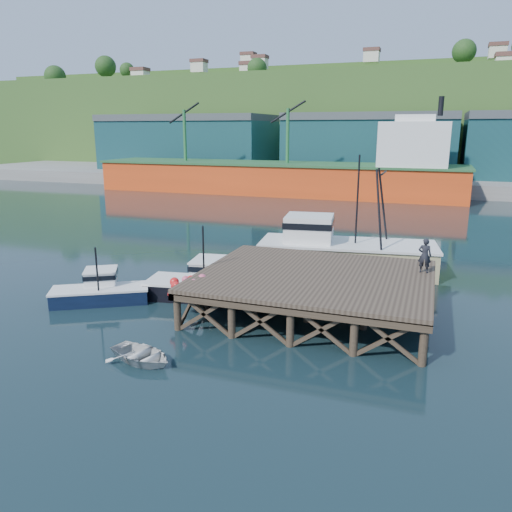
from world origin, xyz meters
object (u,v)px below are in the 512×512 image
at_px(boat_black, 209,283).
at_px(dinghy, 142,355).
at_px(trawler, 343,248).
at_px(boat_navy, 100,290).
at_px(dockworker, 425,255).

xyz_separation_m(boat_black, dinghy, (0.89, -8.72, -0.49)).
bearing_deg(dinghy, boat_black, 21.79).
height_order(trawler, dinghy, trawler).
xyz_separation_m(boat_navy, trawler, (11.88, 10.93, 0.96)).
bearing_deg(boat_navy, dockworker, -15.26).
height_order(boat_navy, boat_black, boat_black).
relative_size(boat_navy, dinghy, 1.81).
bearing_deg(boat_navy, boat_black, -2.91).
relative_size(dinghy, dockworker, 1.65).
relative_size(boat_black, dinghy, 2.41).
height_order(dinghy, dockworker, dockworker).
bearing_deg(trawler, boat_navy, -145.03).
relative_size(boat_navy, boat_black, 0.75).
bearing_deg(trawler, boat_black, -135.96).
bearing_deg(dockworker, trawler, -47.49).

